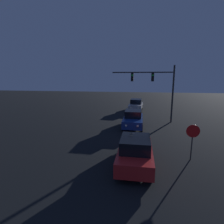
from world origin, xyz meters
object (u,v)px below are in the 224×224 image
object	(u,v)px
traffic_signal_mast	(156,84)
car_mid	(133,119)
car_far	(136,105)
stop_sign	(193,135)
car_near	(135,151)

from	to	relation	value
traffic_signal_mast	car_mid	bearing A→B (deg)	-130.44
car_far	stop_sign	size ratio (longest dim) A/B	2.02
car_near	car_mid	world-z (taller)	same
car_near	car_mid	bearing A→B (deg)	93.40
car_mid	stop_sign	bearing A→B (deg)	120.27
car_mid	stop_sign	world-z (taller)	stop_sign
car_far	traffic_signal_mast	size ratio (longest dim) A/B	0.66
car_mid	traffic_signal_mast	distance (m)	4.85
car_mid	traffic_signal_mast	xyz separation A→B (m)	(2.28, 2.68, 3.33)
car_far	traffic_signal_mast	bearing A→B (deg)	112.74
car_far	stop_sign	world-z (taller)	stop_sign
car_near	car_far	world-z (taller)	same
car_mid	traffic_signal_mast	size ratio (longest dim) A/B	0.65
stop_sign	car_far	bearing A→B (deg)	103.26
car_mid	stop_sign	distance (m)	7.51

